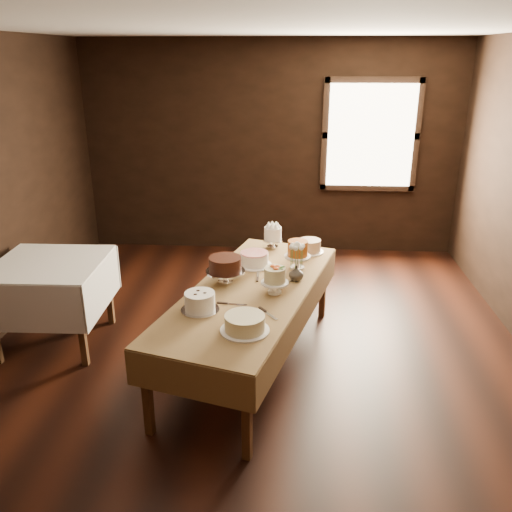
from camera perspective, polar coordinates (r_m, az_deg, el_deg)
The scene contains 21 objects.
floor at distance 4.83m, azimuth -0.17°, elevation -11.44°, with size 5.00×6.00×0.01m, color black.
ceiling at distance 4.08m, azimuth -0.21°, elevation 23.93°, with size 5.00×6.00×0.01m, color beige.
wall_back at distance 7.17m, azimuth 1.59°, elevation 11.46°, with size 5.00×0.02×2.80m, color black.
window at distance 7.14m, azimuth 12.32°, elevation 12.59°, with size 1.10×0.05×1.30m, color #FFEABF.
display_table at distance 4.48m, azimuth -0.52°, elevation -4.19°, with size 1.55×2.56×0.74m.
side_table at distance 5.19m, azimuth -21.47°, elevation -1.66°, with size 1.00×1.00×0.82m.
cake_meringue at distance 5.35m, azimuth 1.82°, elevation 1.96°, with size 0.23×0.23×0.23m.
cake_speckled at distance 5.27m, azimuth 5.85°, elevation 1.05°, with size 0.30×0.30×0.13m.
cake_lattice at distance 4.91m, azimuth -0.19°, elevation -0.40°, with size 0.33×0.33×0.12m.
cake_caramel at distance 4.84m, azimuth 4.51°, elevation -0.03°, with size 0.26×0.26×0.28m.
cake_chocolate at distance 4.53m, azimuth -3.34°, elevation -1.60°, with size 0.38×0.38×0.25m.
cake_flowers at distance 4.33m, azimuth 2.04°, elevation -2.80°, with size 0.23×0.23×0.24m.
cake_swirl at distance 4.08m, azimuth -6.10°, elevation -5.00°, with size 0.30×0.30×0.15m.
cake_cream at distance 3.78m, azimuth -1.23°, elevation -7.35°, with size 0.41×0.41×0.12m.
cake_server_a at distance 4.18m, azimuth -2.03°, elevation -5.26°, with size 0.24×0.03×0.01m, color silver.
cake_server_b at distance 4.00m, azimuth 1.67°, elevation -6.50°, with size 0.24×0.03×0.01m, color silver.
cake_server_c at distance 4.73m, azimuth 0.22°, elevation -1.98°, with size 0.24×0.03×0.01m, color silver.
cake_server_d at distance 4.58m, azimuth 3.50°, elevation -2.80°, with size 0.24×0.03×0.01m, color silver.
cake_server_e at distance 4.34m, azimuth -5.01°, elevation -4.28°, with size 0.24×0.03×0.01m, color silver.
flower_vase at distance 4.60m, azimuth 4.37°, elevation -1.88°, with size 0.13×0.13×0.14m, color #2D2823.
flower_bouquet at distance 4.53m, azimuth 4.44°, elevation 0.31°, with size 0.14×0.14×0.20m, color white, non-canonical shape.
Camera 1 is at (0.30, -4.06, 2.60)m, focal length 36.93 mm.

